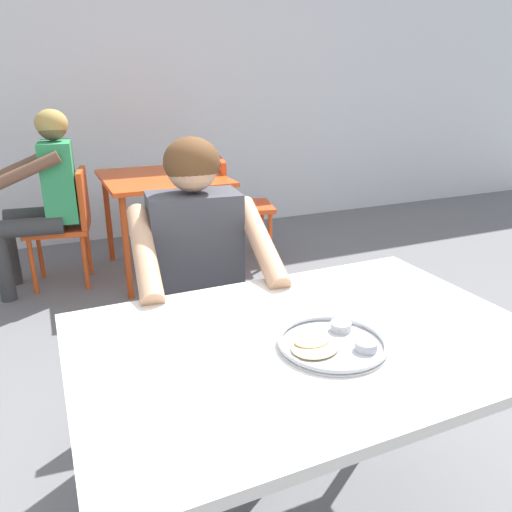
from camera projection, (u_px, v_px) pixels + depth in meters
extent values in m
cube|color=white|center=(98.00, 41.00, 4.08)|extent=(12.00, 0.12, 3.40)
cube|color=silver|center=(308.00, 341.00, 1.30)|extent=(1.22, 0.82, 0.03)
cylinder|color=#B2B2B7|center=(94.00, 431.00, 1.52)|extent=(0.04, 0.04, 0.72)
cylinder|color=#B2B2B7|center=(382.00, 355.00, 1.94)|extent=(0.04, 0.04, 0.72)
cylinder|color=#B7BABF|center=(332.00, 346.00, 1.24)|extent=(0.28, 0.28, 0.01)
torus|color=#B7BABF|center=(332.00, 342.00, 1.24)|extent=(0.28, 0.28, 0.01)
cylinder|color=#B2B5BA|center=(366.00, 346.00, 1.21)|extent=(0.06, 0.06, 0.02)
cylinder|color=#B77F23|center=(366.00, 344.00, 1.21)|extent=(0.05, 0.05, 0.01)
cylinder|color=#B2B5BA|center=(341.00, 326.00, 1.31)|extent=(0.06, 0.06, 0.02)
cylinder|color=#C65119|center=(341.00, 325.00, 1.31)|extent=(0.05, 0.05, 0.01)
ellipsoid|color=#DBB77A|center=(315.00, 347.00, 1.22)|extent=(0.16, 0.15, 0.01)
ellipsoid|color=tan|center=(312.00, 341.00, 1.23)|extent=(0.10, 0.07, 0.01)
cube|color=#3F3F44|center=(195.00, 324.00, 2.03)|extent=(0.44, 0.44, 0.04)
cube|color=#3F3F44|center=(185.00, 264.00, 2.13)|extent=(0.38, 0.08, 0.37)
cylinder|color=#3F3F44|center=(243.00, 384.00, 2.01)|extent=(0.03, 0.03, 0.41)
cylinder|color=#3F3F44|center=(165.00, 399.00, 1.92)|extent=(0.03, 0.03, 0.41)
cylinder|color=#3F3F44|center=(225.00, 347.00, 2.30)|extent=(0.03, 0.03, 0.41)
cylinder|color=#3F3F44|center=(156.00, 358.00, 2.21)|extent=(0.03, 0.03, 0.41)
cylinder|color=#373737|center=(264.00, 426.00, 1.75)|extent=(0.10, 0.10, 0.45)
cylinder|color=#373737|center=(248.00, 334.00, 1.84)|extent=(0.16, 0.41, 0.12)
cylinder|color=#373737|center=(181.00, 443.00, 1.66)|extent=(0.10, 0.10, 0.45)
cylinder|color=#373737|center=(168.00, 347.00, 1.75)|extent=(0.16, 0.41, 0.12)
cube|color=#3F3F47|center=(196.00, 258.00, 1.89)|extent=(0.36, 0.24, 0.51)
cylinder|color=tan|center=(261.00, 241.00, 1.75)|extent=(0.13, 0.46, 0.25)
cylinder|color=tan|center=(144.00, 253.00, 1.63)|extent=(0.13, 0.46, 0.25)
sphere|color=tan|center=(192.00, 166.00, 1.77)|extent=(0.19, 0.19, 0.19)
ellipsoid|color=brown|center=(192.00, 162.00, 1.76)|extent=(0.21, 0.20, 0.18)
cube|color=#E04C19|center=(162.00, 178.00, 3.56)|extent=(0.84, 0.94, 0.03)
cylinder|color=#B33D14|center=(127.00, 249.00, 3.19)|extent=(0.04, 0.04, 0.71)
cylinder|color=#B33D14|center=(230.00, 235.00, 3.47)|extent=(0.04, 0.04, 0.71)
cylinder|color=#B33D14|center=(108.00, 218.00, 3.90)|extent=(0.04, 0.04, 0.71)
cylinder|color=#B33D14|center=(195.00, 209.00, 4.17)|extent=(0.04, 0.04, 0.71)
cube|color=#DE4D1B|center=(58.00, 228.00, 3.42)|extent=(0.48, 0.45, 0.04)
cube|color=#DE4D1B|center=(83.00, 197.00, 3.39)|extent=(0.10, 0.37, 0.39)
cylinder|color=#DE4D1B|center=(33.00, 267.00, 3.31)|extent=(0.03, 0.03, 0.40)
cylinder|color=#DE4D1B|center=(40.00, 252.00, 3.59)|extent=(0.03, 0.03, 0.40)
cylinder|color=#DE4D1B|center=(85.00, 263.00, 3.39)|extent=(0.03, 0.03, 0.40)
cylinder|color=#DE4D1B|center=(88.00, 249.00, 3.67)|extent=(0.03, 0.03, 0.40)
cube|color=#E3481B|center=(246.00, 207.00, 3.88)|extent=(0.50, 0.50, 0.04)
cube|color=#E3481B|center=(222.00, 183.00, 3.78)|extent=(0.13, 0.39, 0.36)
cylinder|color=#E3481B|center=(262.00, 228.00, 4.14)|extent=(0.03, 0.03, 0.43)
cylinder|color=#E3481B|center=(270.00, 239.00, 3.83)|extent=(0.03, 0.03, 0.43)
cylinder|color=#E3481B|center=(224.00, 230.00, 4.09)|extent=(0.03, 0.03, 0.43)
cylinder|color=#E3481B|center=(228.00, 242.00, 3.78)|extent=(0.03, 0.03, 0.43)
cylinder|color=#393939|center=(4.00, 268.00, 3.21)|extent=(0.10, 0.10, 0.45)
cylinder|color=#393939|center=(31.00, 227.00, 3.18)|extent=(0.41, 0.16, 0.12)
cylinder|color=#393939|center=(11.00, 254.00, 3.48)|extent=(0.10, 0.10, 0.45)
cylinder|color=#393939|center=(35.00, 216.00, 3.44)|extent=(0.41, 0.16, 0.12)
cube|color=#339959|center=(59.00, 181.00, 3.28)|extent=(0.24, 0.36, 0.52)
cylinder|color=brown|center=(24.00, 172.00, 3.01)|extent=(0.46, 0.12, 0.25)
cylinder|color=brown|center=(31.00, 162.00, 3.38)|extent=(0.46, 0.12, 0.25)
sphere|color=brown|center=(52.00, 126.00, 3.16)|extent=(0.19, 0.19, 0.19)
ellipsoid|color=tan|center=(51.00, 123.00, 3.15)|extent=(0.21, 0.20, 0.18)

